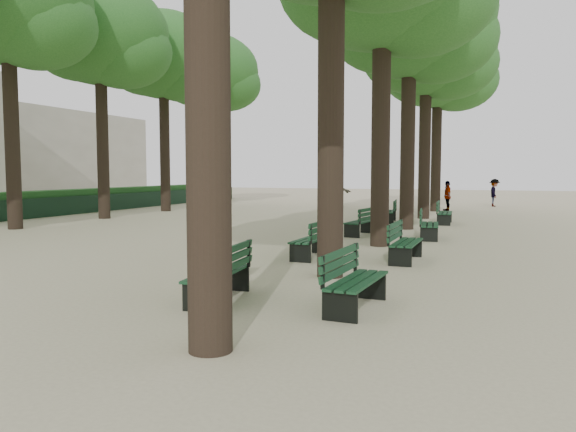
% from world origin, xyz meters
% --- Properties ---
extents(ground, '(120.00, 120.00, 0.00)m').
position_xyz_m(ground, '(0.00, 0.00, 0.00)').
color(ground, '#BEB390').
rests_on(ground, ground).
extents(tree_central_3, '(6.00, 6.00, 9.95)m').
position_xyz_m(tree_central_3, '(1.50, 13.00, 7.65)').
color(tree_central_3, '#33261C').
rests_on(tree_central_3, ground).
extents(tree_central_4, '(6.00, 6.00, 9.95)m').
position_xyz_m(tree_central_4, '(1.50, 18.00, 7.65)').
color(tree_central_4, '#33261C').
rests_on(tree_central_4, ground).
extents(tree_central_5, '(6.00, 6.00, 9.95)m').
position_xyz_m(tree_central_5, '(1.50, 23.00, 7.65)').
color(tree_central_5, '#33261C').
rests_on(tree_central_5, ground).
extents(tree_far_2, '(6.00, 6.00, 10.45)m').
position_xyz_m(tree_far_2, '(-12.00, 8.00, 8.14)').
color(tree_far_2, '#33261C').
rests_on(tree_far_2, ground).
extents(tree_far_3, '(6.00, 6.00, 10.45)m').
position_xyz_m(tree_far_3, '(-12.00, 13.00, 8.14)').
color(tree_far_3, '#33261C').
rests_on(tree_far_3, ground).
extents(tree_far_4, '(6.00, 6.00, 10.45)m').
position_xyz_m(tree_far_4, '(-12.00, 18.00, 8.14)').
color(tree_far_4, '#33261C').
rests_on(tree_far_4, ground).
extents(tree_far_5, '(6.00, 6.00, 10.45)m').
position_xyz_m(tree_far_5, '(-12.00, 23.00, 8.14)').
color(tree_far_5, '#33261C').
rests_on(tree_far_5, ground).
extents(bench_left_0, '(0.74, 1.85, 0.92)m').
position_xyz_m(bench_left_0, '(0.37, 0.36, 0.27)').
color(bench_left_0, black).
rests_on(bench_left_0, ground).
extents(bench_left_1, '(0.61, 1.81, 0.92)m').
position_xyz_m(bench_left_1, '(0.37, 5.25, 0.27)').
color(bench_left_1, black).
rests_on(bench_left_1, ground).
extents(bench_left_2, '(0.77, 1.85, 0.92)m').
position_xyz_m(bench_left_2, '(0.37, 10.44, 0.27)').
color(bench_left_2, black).
rests_on(bench_left_2, ground).
extents(bench_left_3, '(0.77, 1.85, 0.92)m').
position_xyz_m(bench_left_3, '(0.37, 15.57, 0.27)').
color(bench_left_3, black).
rests_on(bench_left_3, ground).
extents(bench_right_0, '(0.68, 1.83, 0.92)m').
position_xyz_m(bench_right_0, '(2.63, 0.56, 0.27)').
color(bench_right_0, black).
rests_on(bench_right_0, ground).
extents(bench_right_1, '(0.60, 1.81, 0.92)m').
position_xyz_m(bench_right_1, '(2.63, 5.49, 0.27)').
color(bench_right_1, black).
rests_on(bench_right_1, ground).
extents(bench_right_2, '(0.75, 1.85, 0.92)m').
position_xyz_m(bench_right_2, '(2.63, 10.25, 0.27)').
color(bench_right_2, black).
rests_on(bench_right_2, ground).
extents(bench_right_3, '(0.65, 1.82, 0.92)m').
position_xyz_m(bench_right_3, '(2.63, 15.60, 0.27)').
color(bench_right_3, black).
rests_on(bench_right_3, ground).
extents(man_with_map, '(0.66, 0.67, 1.53)m').
position_xyz_m(man_with_map, '(0.28, 0.64, 0.77)').
color(man_with_map, black).
rests_on(man_with_map, ground).
extents(pedestrian_b, '(0.39, 1.10, 1.67)m').
position_xyz_m(pedestrian_b, '(4.43, 28.38, 0.84)').
color(pedestrian_b, '#262628').
rests_on(pedestrian_b, ground).
extents(pedestrian_c, '(0.60, 1.00, 1.61)m').
position_xyz_m(pedestrian_c, '(2.08, 23.38, 0.81)').
color(pedestrian_c, '#262628').
rests_on(pedestrian_c, ground).
extents(pedestrian_e, '(1.51, 1.10, 1.68)m').
position_xyz_m(pedestrian_e, '(-4.23, 24.58, 0.84)').
color(pedestrian_e, '#262628').
rests_on(pedestrian_e, ground).
extents(fence, '(0.08, 42.00, 0.90)m').
position_xyz_m(fence, '(-15.00, 11.00, 0.45)').
color(fence, black).
rests_on(fence, ground).
extents(hedge, '(1.20, 42.00, 1.20)m').
position_xyz_m(hedge, '(-15.70, 11.00, 0.60)').
color(hedge, '#18481A').
rests_on(hedge, ground).
extents(building_far, '(12.00, 16.00, 7.00)m').
position_xyz_m(building_far, '(-33.00, 30.00, 3.50)').
color(building_far, '#B7B2A3').
rests_on(building_far, ground).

